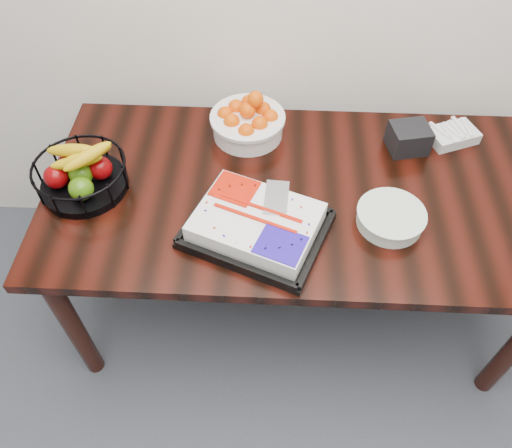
{
  "coord_description": "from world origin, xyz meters",
  "views": [
    {
      "loc": [
        -0.09,
        0.78,
        2.04
      ],
      "look_at": [
        -0.14,
        1.77,
        0.83
      ],
      "focal_mm": 35.0,
      "sensor_mm": 36.0,
      "label": 1
    }
  ],
  "objects_px": {
    "fruit_basket": "(81,173)",
    "cake_tray": "(257,224)",
    "plate_stack": "(390,218)",
    "tangerine_bowl": "(248,118)",
    "table": "(297,205)",
    "napkin_box": "(409,138)"
  },
  "relations": [
    {
      "from": "napkin_box",
      "to": "plate_stack",
      "type": "bearing_deg",
      "value": -106.09
    },
    {
      "from": "tangerine_bowl",
      "to": "napkin_box",
      "type": "relative_size",
      "value": 2.07
    },
    {
      "from": "cake_tray",
      "to": "tangerine_bowl",
      "type": "distance_m",
      "value": 0.49
    },
    {
      "from": "fruit_basket",
      "to": "cake_tray",
      "type": "bearing_deg",
      "value": -15.69
    },
    {
      "from": "table",
      "to": "fruit_basket",
      "type": "relative_size",
      "value": 5.61
    },
    {
      "from": "table",
      "to": "tangerine_bowl",
      "type": "distance_m",
      "value": 0.39
    },
    {
      "from": "cake_tray",
      "to": "plate_stack",
      "type": "relative_size",
      "value": 2.33
    },
    {
      "from": "tangerine_bowl",
      "to": "napkin_box",
      "type": "distance_m",
      "value": 0.61
    },
    {
      "from": "cake_tray",
      "to": "fruit_basket",
      "type": "relative_size",
      "value": 1.66
    },
    {
      "from": "table",
      "to": "plate_stack",
      "type": "height_order",
      "value": "plate_stack"
    },
    {
      "from": "cake_tray",
      "to": "tangerine_bowl",
      "type": "bearing_deg",
      "value": 96.74
    },
    {
      "from": "table",
      "to": "tangerine_bowl",
      "type": "height_order",
      "value": "tangerine_bowl"
    },
    {
      "from": "table",
      "to": "plate_stack",
      "type": "xyz_separation_m",
      "value": [
        0.3,
        -0.14,
        0.11
      ]
    },
    {
      "from": "tangerine_bowl",
      "to": "fruit_basket",
      "type": "xyz_separation_m",
      "value": [
        -0.56,
        -0.32,
        -0.01
      ]
    },
    {
      "from": "cake_tray",
      "to": "fruit_basket",
      "type": "xyz_separation_m",
      "value": [
        -0.62,
        0.17,
        0.03
      ]
    },
    {
      "from": "tangerine_bowl",
      "to": "fruit_basket",
      "type": "bearing_deg",
      "value": -150.48
    },
    {
      "from": "tangerine_bowl",
      "to": "napkin_box",
      "type": "xyz_separation_m",
      "value": [
        0.61,
        -0.05,
        -0.03
      ]
    },
    {
      "from": "table",
      "to": "fruit_basket",
      "type": "xyz_separation_m",
      "value": [
        -0.76,
        -0.03,
        0.16
      ]
    },
    {
      "from": "plate_stack",
      "to": "tangerine_bowl",
      "type": "bearing_deg",
      "value": 139.33
    },
    {
      "from": "tangerine_bowl",
      "to": "napkin_box",
      "type": "height_order",
      "value": "tangerine_bowl"
    },
    {
      "from": "fruit_basket",
      "to": "napkin_box",
      "type": "relative_size",
      "value": 2.3
    },
    {
      "from": "table",
      "to": "napkin_box",
      "type": "height_order",
      "value": "napkin_box"
    }
  ]
}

